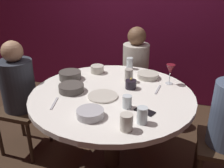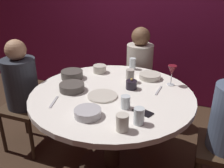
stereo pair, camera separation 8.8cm
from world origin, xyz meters
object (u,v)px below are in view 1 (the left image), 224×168
Objects in this scene: wine_glass at (170,70)px; cup_near_candle at (142,115)px; seated_diner_left at (18,86)px; cup_by_left_diner at (126,122)px; bowl_salad_center at (70,75)px; bowl_small_white at (148,75)px; cup_center_front at (130,63)px; dining_table at (112,110)px; cup_far_edge at (127,102)px; cup_by_right_diner at (129,75)px; bowl_sauce_side at (97,69)px; seated_diner_back at (136,65)px; candle_holder at (131,84)px; bowl_rice_portion at (71,88)px; bowl_serving_large at (90,113)px; dinner_plate at (103,96)px; cell_phone at (145,111)px.

wine_glass is 0.69m from cup_near_candle.
cup_by_left_diner is at bearing -21.97° from seated_diner_left.
bowl_salad_center is 0.71m from bowl_small_white.
dining_table is at bearing -89.89° from cup_center_front.
bowl_small_white is 0.60m from cup_far_edge.
cup_by_right_diner is 0.47m from cup_far_edge.
bowl_sauce_side reaches higher than bowl_small_white.
seated_diner_back is 0.76m from candle_holder.
cup_near_candle reaches higher than dining_table.
cup_center_front is at bearing 63.58° from bowl_rice_portion.
cup_far_edge is (0.17, -0.78, -0.01)m from cup_center_front.
dinner_plate is at bearing 93.29° from bowl_serving_large.
cup_by_left_diner is at bearing -125.71° from cup_near_candle.
cup_by_left_diner is (0.51, -0.84, 0.02)m from bowl_sauce_side.
dinner_plate is 0.68m from cup_center_front.
wine_glass is at bearing -20.66° from bowl_small_white.
seated_diner_left reaches higher than dinner_plate.
candle_holder is at bearing 50.78° from cell_phone.
cell_phone is at bearing -9.85° from seated_diner_left.
seated_diner_back reaches higher than cup_center_front.
seated_diner_back is 9.96× the size of cup_center_front.
cup_by_left_diner is at bearing -62.67° from dining_table.
bowl_salad_center reaches higher than cell_phone.
wine_glass is at bearing 81.33° from cup_near_candle.
cup_center_front reaches higher than candle_holder.
bowl_rice_portion is (-0.74, -0.39, -0.10)m from wine_glass.
cell_phone is (0.18, -0.35, -0.03)m from candle_holder.
dining_table is 0.43m from bowl_serving_large.
cell_phone is at bearing -63.71° from cup_by_right_diner.
cup_by_right_diner is at bearing 11.46° from bowl_salad_center.
candle_holder is 0.47m from cup_center_front.
dinner_plate is 0.37m from cell_phone.
cell_phone is 0.84m from bowl_salad_center.
bowl_small_white reaches higher than cell_phone.
seated_diner_back is at bearing 99.25° from candle_holder.
bowl_serving_large is 0.93× the size of bowl_salad_center.
cup_by_right_diner is at bearing 71.76° from dinner_plate.
bowl_small_white is at bearing 61.38° from dinner_plate.
dining_table is 0.38m from bowl_rice_portion.
cup_near_candle is (0.19, -0.49, 0.02)m from candle_holder.
cup_far_edge is at bearing -81.03° from candle_holder.
cup_far_edge reaches higher than bowl_rice_portion.
candle_holder reaches higher than cell_phone.
cup_center_front is (0.90, 0.59, 0.12)m from seated_diner_left.
bowl_salad_center is (0.45, 0.16, 0.10)m from seated_diner_left.
dining_table is 7.46× the size of wine_glass.
seated_diner_back reaches higher than bowl_small_white.
bowl_sauce_side is (-0.27, 0.38, 0.20)m from dining_table.
cell_phone is at bearing -61.96° from candle_holder.
cup_near_candle is (0.31, -0.35, 0.22)m from dining_table.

